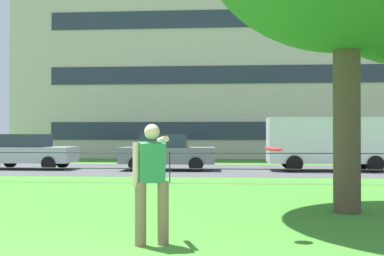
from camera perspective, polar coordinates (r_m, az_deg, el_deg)
street_strip at (r=21.31m, az=-0.75°, el=-4.85°), size 80.00×7.11×0.01m
park_fence at (r=15.68m, az=-2.60°, el=-3.90°), size 33.92×0.04×1.00m
person_thrower at (r=6.99m, az=-4.69°, el=-5.96°), size 0.50×0.86×1.71m
frisbee at (r=7.52m, az=9.45°, el=-2.41°), size 0.36×0.36×0.05m
car_silver_left at (r=22.83m, az=-18.49°, el=-2.59°), size 4.04×1.88×1.54m
car_grey_far_right at (r=21.00m, az=-2.94°, el=-2.79°), size 4.05×1.90×1.54m
panel_van_center at (r=21.54m, az=15.46°, el=-1.41°), size 5.01×2.12×2.24m
apartment_building_background at (r=37.34m, az=9.60°, el=10.62°), size 34.91×12.72×17.69m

